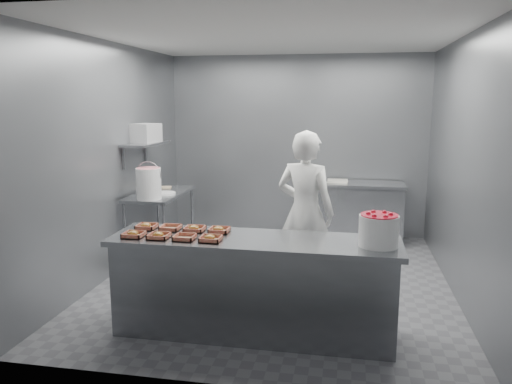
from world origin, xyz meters
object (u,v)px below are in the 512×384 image
tray_1 (159,236)px  appliance (146,133)px  tray_3 (210,238)px  strawberry_tub (379,229)px  worker (305,212)px  tray_6 (194,229)px  prep_table (161,215)px  tray_4 (146,226)px  service_counter (254,286)px  tray_5 (171,228)px  tray_2 (185,237)px  tray_7 (219,230)px  tray_0 (134,234)px  glaze_bucket (149,183)px  back_counter (353,212)px

tray_1 → appliance: 2.45m
tray_3 → strawberry_tub: 1.45m
worker → tray_1: bearing=64.3°
tray_6 → tray_1: bearing=-129.2°
prep_table → tray_3: (1.29, -2.10, 0.33)m
tray_4 → worker: bearing=34.3°
service_counter → worker: size_ratio=1.44×
tray_4 → tray_5: tray_4 is taller
tray_2 → tray_7: 0.38m
appliance → prep_table: bearing=9.3°
tray_0 → glaze_bucket: bearing=107.9°
tray_2 → service_counter: bearing=13.8°
service_counter → tray_5: size_ratio=13.88×
appliance → tray_6: bearing=-40.5°
glaze_bucket → tray_6: bearing=-53.3°
prep_table → tray_0: bearing=-74.8°
back_counter → tray_3: 3.65m
tray_4 → tray_5: (0.24, 0.00, -0.00)m
tray_0 → tray_3: size_ratio=1.00×
tray_1 → tray_6: size_ratio=1.00×
tray_4 → tray_6: 0.48m
service_counter → tray_3: bearing=-157.8°
tray_6 → tray_3: bearing=-50.8°
tray_7 → worker: 1.22m
prep_table → tray_1: bearing=-68.9°
tray_3 → tray_6: size_ratio=1.00×
prep_table → tray_3: tray_3 is taller
service_counter → tray_0: 1.19m
tray_0 → strawberry_tub: 2.17m
prep_table → tray_4: (0.57, -1.80, 0.33)m
tray_0 → tray_5: (0.24, 0.29, -0.00)m
tray_1 → tray_4: size_ratio=1.00×
tray_3 → tray_7: same height
tray_6 → glaze_bucket: bearing=126.7°
service_counter → prep_table: 2.56m
appliance → glaze_bucket: bearing=-50.3°
tray_0 → appliance: size_ratio=0.57×
tray_1 → tray_3: bearing=0.0°
tray_4 → appliance: 2.11m
worker → glaze_bucket: bearing=6.6°
prep_table → glaze_bucket: 0.68m
strawberry_tub → tray_0: bearing=-177.1°
service_counter → tray_4: size_ratio=13.88×
back_counter → glaze_bucket: (-2.52, -1.74, 0.65)m
tray_0 → glaze_bucket: size_ratio=0.40×
tray_6 → back_counter: bearing=64.2°
service_counter → prep_table: size_ratio=2.17×
tray_5 → appliance: (-0.98, 1.82, 0.77)m
tray_1 → worker: worker is taller
tray_2 → tray_7: size_ratio=1.00×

